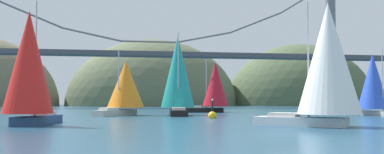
{
  "coord_description": "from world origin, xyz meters",
  "views": [
    {
      "loc": [
        -11.51,
        -27.71,
        2.42
      ],
      "look_at": [
        0.0,
        33.56,
        5.34
      ],
      "focal_mm": 43.53,
      "sensor_mm": 36.0,
      "label": 1
    }
  ],
  "objects_px": {
    "sailboat_white_mainsail": "(327,62)",
    "sailboat_orange_sail": "(125,86)",
    "sailboat_teal_sail": "(178,74)",
    "channel_buoy": "(212,115)",
    "sailboat_red_spinnaker": "(29,67)",
    "sailboat_blue_spinnaker": "(374,83)",
    "sailboat_crimson_sail": "(214,86)"
  },
  "relations": [
    {
      "from": "sailboat_white_mainsail",
      "to": "sailboat_teal_sail",
      "type": "distance_m",
      "value": 31.66
    },
    {
      "from": "sailboat_white_mainsail",
      "to": "channel_buoy",
      "type": "height_order",
      "value": "sailboat_white_mainsail"
    },
    {
      "from": "sailboat_white_mainsail",
      "to": "channel_buoy",
      "type": "xyz_separation_m",
      "value": [
        -5.71,
        19.15,
        -5.27
      ]
    },
    {
      "from": "sailboat_red_spinnaker",
      "to": "sailboat_teal_sail",
      "type": "bearing_deg",
      "value": 54.36
    },
    {
      "from": "sailboat_red_spinnaker",
      "to": "sailboat_teal_sail",
      "type": "relative_size",
      "value": 0.96
    },
    {
      "from": "channel_buoy",
      "to": "sailboat_orange_sail",
      "type": "bearing_deg",
      "value": 131.01
    },
    {
      "from": "sailboat_crimson_sail",
      "to": "sailboat_blue_spinnaker",
      "type": "relative_size",
      "value": 1.0
    },
    {
      "from": "sailboat_crimson_sail",
      "to": "sailboat_orange_sail",
      "type": "bearing_deg",
      "value": -142.86
    },
    {
      "from": "sailboat_crimson_sail",
      "to": "sailboat_orange_sail",
      "type": "relative_size",
      "value": 1.03
    },
    {
      "from": "sailboat_white_mainsail",
      "to": "sailboat_orange_sail",
      "type": "distance_m",
      "value": 34.9
    },
    {
      "from": "sailboat_blue_spinnaker",
      "to": "sailboat_teal_sail",
      "type": "bearing_deg",
      "value": 166.5
    },
    {
      "from": "sailboat_red_spinnaker",
      "to": "channel_buoy",
      "type": "relative_size",
      "value": 4.4
    },
    {
      "from": "sailboat_orange_sail",
      "to": "sailboat_crimson_sail",
      "type": "bearing_deg",
      "value": 37.14
    },
    {
      "from": "sailboat_crimson_sail",
      "to": "sailboat_white_mainsail",
      "type": "relative_size",
      "value": 0.87
    },
    {
      "from": "sailboat_crimson_sail",
      "to": "sailboat_teal_sail",
      "type": "bearing_deg",
      "value": -123.91
    },
    {
      "from": "sailboat_teal_sail",
      "to": "channel_buoy",
      "type": "height_order",
      "value": "sailboat_teal_sail"
    },
    {
      "from": "sailboat_crimson_sail",
      "to": "sailboat_white_mainsail",
      "type": "distance_m",
      "value": 43.34
    },
    {
      "from": "sailboat_orange_sail",
      "to": "sailboat_blue_spinnaker",
      "type": "relative_size",
      "value": 0.98
    },
    {
      "from": "channel_buoy",
      "to": "sailboat_red_spinnaker",
      "type": "bearing_deg",
      "value": -147.4
    },
    {
      "from": "sailboat_orange_sail",
      "to": "sailboat_red_spinnaker",
      "type": "bearing_deg",
      "value": -111.31
    },
    {
      "from": "sailboat_white_mainsail",
      "to": "sailboat_red_spinnaker",
      "type": "relative_size",
      "value": 0.95
    },
    {
      "from": "sailboat_crimson_sail",
      "to": "channel_buoy",
      "type": "relative_size",
      "value": 3.62
    },
    {
      "from": "channel_buoy",
      "to": "sailboat_teal_sail",
      "type": "bearing_deg",
      "value": 102.75
    },
    {
      "from": "sailboat_crimson_sail",
      "to": "channel_buoy",
      "type": "height_order",
      "value": "sailboat_crimson_sail"
    },
    {
      "from": "sailboat_teal_sail",
      "to": "sailboat_blue_spinnaker",
      "type": "relative_size",
      "value": 1.28
    },
    {
      "from": "sailboat_teal_sail",
      "to": "sailboat_orange_sail",
      "type": "bearing_deg",
      "value": 176.81
    },
    {
      "from": "sailboat_teal_sail",
      "to": "sailboat_blue_spinnaker",
      "type": "distance_m",
      "value": 28.55
    },
    {
      "from": "sailboat_red_spinnaker",
      "to": "sailboat_crimson_sail",
      "type": "bearing_deg",
      "value": 54.95
    },
    {
      "from": "sailboat_orange_sail",
      "to": "sailboat_teal_sail",
      "type": "relative_size",
      "value": 0.77
    },
    {
      "from": "sailboat_white_mainsail",
      "to": "sailboat_blue_spinnaker",
      "type": "relative_size",
      "value": 1.16
    },
    {
      "from": "sailboat_red_spinnaker",
      "to": "sailboat_teal_sail",
      "type": "height_order",
      "value": "sailboat_teal_sail"
    },
    {
      "from": "sailboat_crimson_sail",
      "to": "sailboat_teal_sail",
      "type": "relative_size",
      "value": 0.79
    }
  ]
}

